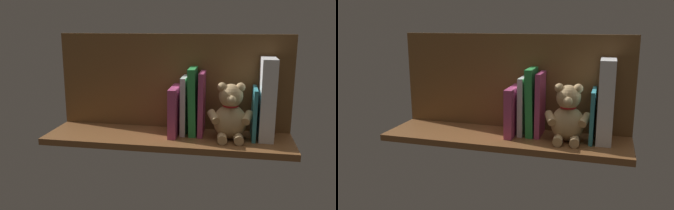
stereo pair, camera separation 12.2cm
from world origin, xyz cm
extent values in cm
cube|color=brown|center=(0.00, 0.00, -1.10)|extent=(84.96, 24.58, 2.20)
cube|color=brown|center=(0.00, -10.04, 17.24)|extent=(84.96, 1.50, 34.49)
cube|color=white|center=(-33.04, -2.44, 13.60)|extent=(4.85, 12.70, 27.19)
cube|color=teal|center=(-29.10, -2.36, 8.62)|extent=(1.34, 13.06, 17.24)
ellipsoid|color=tan|center=(-21.20, 0.49, 5.84)|extent=(11.75, 10.66, 11.67)
sphere|color=tan|center=(-21.20, 0.49, 14.68)|extent=(8.02, 8.02, 8.02)
sphere|color=tan|center=(-24.20, 0.28, 17.69)|extent=(3.10, 3.10, 3.10)
sphere|color=tan|center=(-18.20, 0.70, 17.69)|extent=(3.10, 3.10, 3.10)
sphere|color=#DBB77F|center=(-21.44, 3.89, 14.08)|extent=(3.10, 3.10, 3.10)
cylinder|color=tan|center=(-26.83, 1.56, 7.88)|extent=(4.21, 6.27, 4.32)
cylinder|color=tan|center=(-15.77, 2.33, 7.88)|extent=(4.83, 6.35, 4.32)
cylinder|color=tan|center=(-24.16, 5.26, 1.55)|extent=(3.40, 4.58, 3.10)
cylinder|color=tan|center=(-18.92, 5.62, 1.55)|extent=(3.40, 4.58, 3.10)
torus|color=red|center=(-21.20, 0.49, 11.49)|extent=(5.68, 5.68, 0.91)
cube|color=#B23F72|center=(-11.33, -3.26, 10.98)|extent=(1.75, 11.25, 21.95)
cube|color=green|center=(-8.31, -3.36, 11.62)|extent=(3.19, 11.07, 23.31)
cube|color=silver|center=(-5.27, -3.47, 10.09)|extent=(1.81, 10.83, 20.17)
cube|color=#B23F72|center=(-2.11, -1.62, 8.41)|extent=(2.72, 14.54, 16.81)
camera|label=1|loc=(-21.37, 117.15, 38.61)|focal=38.06mm
camera|label=2|loc=(-33.26, 114.35, 38.61)|focal=38.06mm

